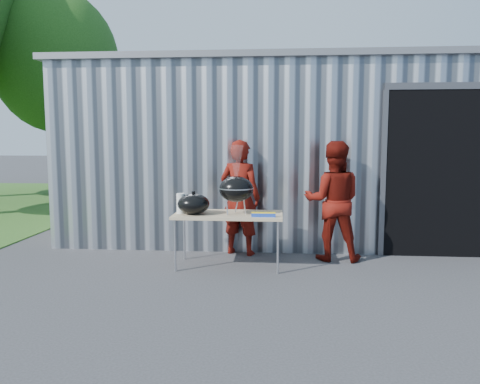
# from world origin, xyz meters

# --- Properties ---
(ground) EXTENTS (80.00, 80.00, 0.00)m
(ground) POSITION_xyz_m (0.00, 0.00, 0.00)
(ground) COLOR #353538
(building) EXTENTS (8.20, 6.20, 3.10)m
(building) POSITION_xyz_m (0.92, 4.59, 1.54)
(building) COLOR silver
(building) RESTS_ON ground
(tree_far) EXTENTS (3.85, 3.85, 6.38)m
(tree_far) POSITION_xyz_m (-6.50, 9.00, 4.16)
(tree_far) COLOR #442D19
(tree_far) RESTS_ON ground
(folding_table) EXTENTS (1.50, 0.75, 0.75)m
(folding_table) POSITION_xyz_m (-0.20, 0.89, 0.71)
(folding_table) COLOR tan
(folding_table) RESTS_ON ground
(kettle_grill) EXTENTS (0.48, 0.48, 0.95)m
(kettle_grill) POSITION_xyz_m (-0.09, 0.85, 1.16)
(kettle_grill) COLOR black
(kettle_grill) RESTS_ON folding_table
(grill_lid) EXTENTS (0.44, 0.44, 0.32)m
(grill_lid) POSITION_xyz_m (-0.67, 0.79, 0.89)
(grill_lid) COLOR black
(grill_lid) RESTS_ON folding_table
(paper_towels) EXTENTS (0.12, 0.12, 0.28)m
(paper_towels) POSITION_xyz_m (-0.86, 0.84, 0.89)
(paper_towels) COLOR white
(paper_towels) RESTS_ON folding_table
(white_tub) EXTENTS (0.20, 0.15, 0.10)m
(white_tub) POSITION_xyz_m (-0.75, 1.11, 0.80)
(white_tub) COLOR white
(white_tub) RESTS_ON folding_table
(foil_box) EXTENTS (0.32, 0.05, 0.06)m
(foil_box) POSITION_xyz_m (0.29, 0.64, 0.78)
(foil_box) COLOR #1B3DB0
(foil_box) RESTS_ON folding_table
(person_cook) EXTENTS (0.74, 0.59, 1.77)m
(person_cook) POSITION_xyz_m (-0.10, 1.61, 0.88)
(person_cook) COLOR #5B0F09
(person_cook) RESTS_ON ground
(person_bystander) EXTENTS (0.90, 0.73, 1.75)m
(person_bystander) POSITION_xyz_m (1.29, 1.38, 0.88)
(person_bystander) COLOR #5B0F09
(person_bystander) RESTS_ON ground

